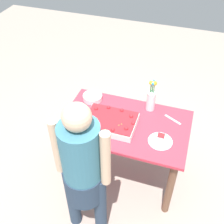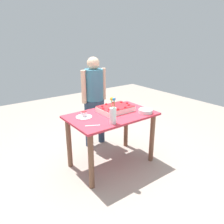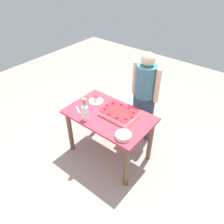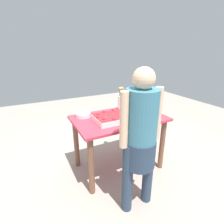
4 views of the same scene
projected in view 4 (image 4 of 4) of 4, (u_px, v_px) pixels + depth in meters
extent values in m
plane|color=#A39588|center=(118.00, 166.00, 2.58)|extent=(8.00, 8.00, 0.00)
cube|color=#CC3344|center=(119.00, 118.00, 2.32)|extent=(1.20, 0.74, 0.03)
cylinder|color=brown|center=(91.00, 166.00, 1.98)|extent=(0.07, 0.07, 0.74)
cylinder|color=brown|center=(162.00, 145.00, 2.43)|extent=(0.07, 0.07, 0.74)
cylinder|color=brown|center=(76.00, 143.00, 2.47)|extent=(0.07, 0.07, 0.74)
cylinder|color=brown|center=(137.00, 128.00, 2.92)|extent=(0.07, 0.07, 0.74)
cube|color=white|center=(113.00, 118.00, 2.19)|extent=(0.47, 0.33, 0.07)
cube|color=red|center=(113.00, 115.00, 2.18)|extent=(0.46, 0.33, 0.01)
sphere|color=red|center=(128.00, 112.00, 2.27)|extent=(0.04, 0.04, 0.04)
sphere|color=red|center=(122.00, 110.00, 2.32)|extent=(0.04, 0.04, 0.04)
sphere|color=red|center=(113.00, 110.00, 2.32)|extent=(0.04, 0.04, 0.04)
sphere|color=red|center=(104.00, 112.00, 2.26)|extent=(0.04, 0.04, 0.04)
sphere|color=red|center=(98.00, 114.00, 2.17)|extent=(0.04, 0.04, 0.04)
sphere|color=red|center=(97.00, 117.00, 2.08)|extent=(0.04, 0.04, 0.04)
sphere|color=red|center=(104.00, 119.00, 2.03)|extent=(0.04, 0.04, 0.04)
sphere|color=red|center=(114.00, 119.00, 2.03)|extent=(0.04, 0.04, 0.04)
sphere|color=red|center=(123.00, 117.00, 2.09)|extent=(0.04, 0.04, 0.04)
sphere|color=red|center=(129.00, 114.00, 2.18)|extent=(0.04, 0.04, 0.04)
cone|color=#2D8438|center=(123.00, 114.00, 2.19)|extent=(0.02, 0.02, 0.02)
cone|color=#2D8438|center=(106.00, 117.00, 2.10)|extent=(0.02, 0.02, 0.02)
cone|color=#2D8438|center=(122.00, 115.00, 2.17)|extent=(0.02, 0.02, 0.02)
cylinder|color=white|center=(147.00, 116.00, 2.35)|extent=(0.21, 0.21, 0.01)
cube|color=white|center=(147.00, 113.00, 2.34)|extent=(0.06, 0.06, 0.07)
cube|color=red|center=(147.00, 110.00, 2.33)|extent=(0.06, 0.06, 0.01)
cube|color=silver|center=(137.00, 108.00, 2.65)|extent=(0.17, 0.10, 0.00)
cylinder|color=white|center=(121.00, 103.00, 2.58)|extent=(0.08, 0.08, 0.20)
cylinder|color=#2D8438|center=(122.00, 92.00, 2.53)|extent=(0.01, 0.01, 0.11)
sphere|color=gold|center=(122.00, 88.00, 2.51)|extent=(0.04, 0.04, 0.04)
cylinder|color=#2D8438|center=(120.00, 92.00, 2.54)|extent=(0.01, 0.01, 0.11)
sphere|color=#2B84C7|center=(120.00, 88.00, 2.52)|extent=(0.04, 0.04, 0.04)
cylinder|color=#2D8438|center=(120.00, 92.00, 2.53)|extent=(0.01, 0.01, 0.11)
sphere|color=pink|center=(120.00, 88.00, 2.51)|extent=(0.04, 0.04, 0.04)
cylinder|color=#2D8438|center=(120.00, 93.00, 2.52)|extent=(0.01, 0.01, 0.11)
sphere|color=gold|center=(120.00, 89.00, 2.50)|extent=(0.04, 0.04, 0.04)
cylinder|color=#2D8438|center=(122.00, 93.00, 2.52)|extent=(0.01, 0.01, 0.11)
sphere|color=teal|center=(122.00, 89.00, 2.50)|extent=(0.03, 0.03, 0.03)
cylinder|color=silver|center=(83.00, 115.00, 2.32)|extent=(0.20, 0.20, 0.05)
cylinder|color=#2A3A51|center=(148.00, 171.00, 1.87)|extent=(0.11, 0.11, 0.78)
cylinder|color=#2A3A51|center=(127.00, 179.00, 1.76)|extent=(0.11, 0.11, 0.78)
cylinder|color=#2A3A51|center=(139.00, 153.00, 1.73)|extent=(0.31, 0.31, 0.28)
cylinder|color=teal|center=(142.00, 117.00, 1.60)|extent=(0.30, 0.30, 0.52)
sphere|color=beige|center=(144.00, 78.00, 1.48)|extent=(0.20, 0.20, 0.20)
cylinder|color=beige|center=(158.00, 114.00, 1.68)|extent=(0.08, 0.08, 0.52)
cylinder|color=beige|center=(124.00, 121.00, 1.52)|extent=(0.08, 0.08, 0.52)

